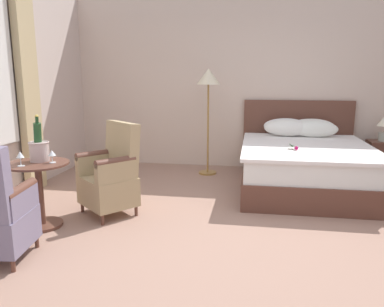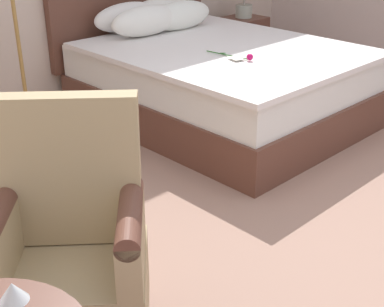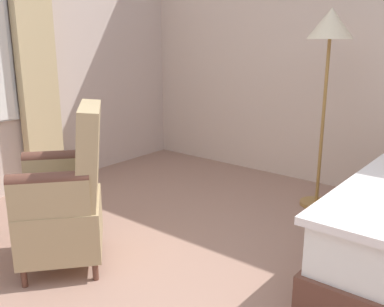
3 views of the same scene
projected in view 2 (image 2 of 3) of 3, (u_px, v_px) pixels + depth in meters
name	position (u px, v px, depth m)	size (l,w,h in m)	color
ground_plane	(347.00, 237.00, 2.92)	(7.39, 7.39, 0.00)	#9D7766
bed	(210.00, 75.00, 4.43)	(1.74, 2.25, 1.14)	brown
nightstand	(242.00, 44.00, 5.72)	(0.46, 0.37, 0.56)	brown
wine_glass_near_edge	(13.00, 294.00, 1.35)	(0.08, 0.08, 0.13)	white
armchair_by_window	(71.00, 254.00, 2.05)	(0.77, 0.76, 1.03)	brown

